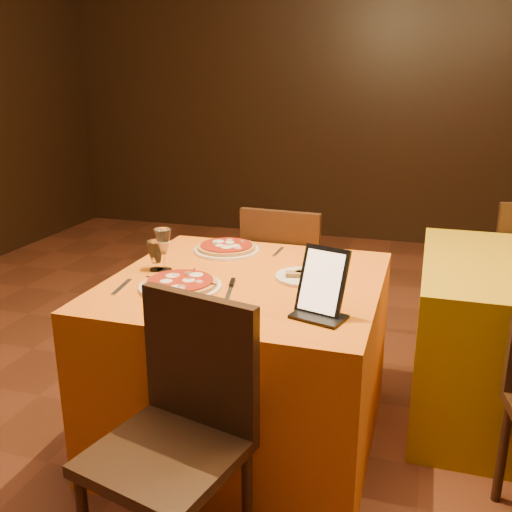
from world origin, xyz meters
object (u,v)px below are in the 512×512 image
(tablet, at_px, (322,281))
(pizza_far, at_px, (227,248))
(chair_main_near, at_px, (165,455))
(chair_main_far, at_px, (290,284))
(pizza_near, at_px, (180,285))
(wine_glass, at_px, (164,250))
(water_glass, at_px, (156,256))
(main_table, at_px, (246,360))

(tablet, bearing_deg, pizza_far, 149.72)
(chair_main_near, relative_size, pizza_far, 2.91)
(chair_main_far, xyz_separation_m, pizza_near, (-0.21, -0.96, 0.31))
(wine_glass, height_order, water_glass, wine_glass)
(wine_glass, height_order, tablet, tablet)
(main_table, distance_m, wine_glass, 0.60)
(chair_main_near, height_order, wine_glass, wine_glass)
(water_glass, height_order, tablet, tablet)
(main_table, bearing_deg, pizza_far, 121.36)
(chair_main_far, distance_m, tablet, 1.18)
(water_glass, relative_size, tablet, 0.53)
(chair_main_far, distance_m, pizza_far, 0.57)
(pizza_near, bearing_deg, water_glass, 137.60)
(chair_main_near, bearing_deg, water_glass, 130.90)
(main_table, bearing_deg, water_glass, -179.04)
(pizza_near, relative_size, pizza_far, 1.05)
(wine_glass, bearing_deg, pizza_near, -48.99)
(main_table, xyz_separation_m, tablet, (0.37, -0.26, 0.49))
(main_table, xyz_separation_m, chair_main_far, (0.00, 0.78, 0.08))
(pizza_near, height_order, wine_glass, wine_glass)
(chair_main_near, xyz_separation_m, pizza_far, (-0.21, 1.14, 0.31))
(pizza_far, bearing_deg, pizza_near, -90.41)
(water_glass, bearing_deg, wine_glass, 6.10)
(chair_main_far, xyz_separation_m, water_glass, (-0.41, -0.79, 0.36))
(chair_main_near, bearing_deg, pizza_near, 122.90)
(chair_main_near, height_order, tablet, tablet)
(main_table, distance_m, chair_main_far, 0.78)
(tablet, bearing_deg, pizza_near, -171.77)
(chair_main_near, relative_size, wine_glass, 4.79)
(pizza_far, height_order, tablet, tablet)
(pizza_far, bearing_deg, main_table, -58.64)
(wine_glass, bearing_deg, pizza_far, 65.36)
(pizza_near, xyz_separation_m, water_glass, (-0.19, 0.18, 0.05))
(main_table, relative_size, chair_main_near, 1.21)
(pizza_near, height_order, pizza_far, same)
(chair_main_near, height_order, pizza_near, chair_main_near)
(main_table, distance_m, tablet, 0.67)
(water_glass, xyz_separation_m, tablet, (0.77, -0.26, 0.06))
(wine_glass, relative_size, water_glass, 1.46)
(pizza_far, bearing_deg, wine_glass, -114.64)
(chair_main_near, bearing_deg, wine_glass, 128.67)
(chair_main_near, distance_m, tablet, 0.77)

